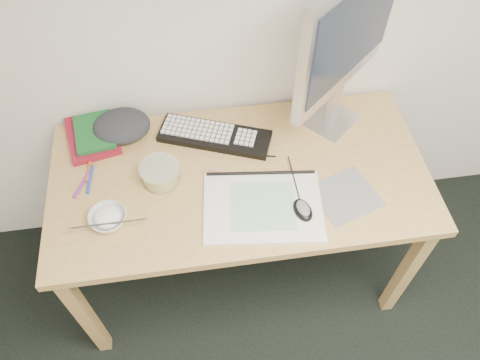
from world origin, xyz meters
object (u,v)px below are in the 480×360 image
object	(u,v)px
desk	(240,187)
sketchpad	(263,207)
rice_bowl	(108,218)
monitor	(349,37)
keyboard	(215,136)

from	to	relation	value
desk	sketchpad	xyz separation A→B (m)	(0.06, -0.16, 0.09)
desk	rice_bowl	size ratio (longest dim) A/B	10.89
desk	monitor	xyz separation A→B (m)	(0.40, 0.22, 0.49)
keyboard	monitor	world-z (taller)	monitor
sketchpad	rice_bowl	size ratio (longest dim) A/B	3.22
desk	monitor	distance (m)	0.67
sketchpad	keyboard	xyz separation A→B (m)	(-0.13, 0.35, 0.01)
monitor	desk	bearing A→B (deg)	167.03
sketchpad	monitor	world-z (taller)	monitor
rice_bowl	keyboard	bearing A→B (deg)	39.12
desk	keyboard	world-z (taller)	keyboard
sketchpad	monitor	distance (m)	0.64
keyboard	monitor	size ratio (longest dim) A/B	0.67
sketchpad	monitor	bearing A→B (deg)	54.22
rice_bowl	monitor	bearing A→B (deg)	22.06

